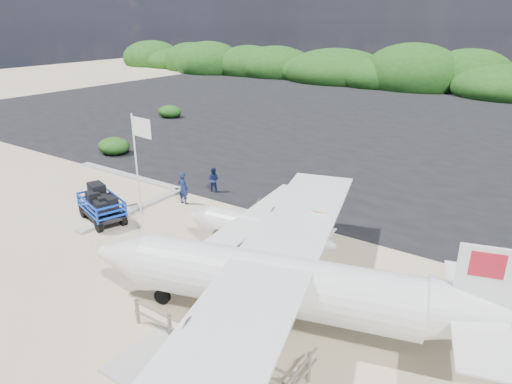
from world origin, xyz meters
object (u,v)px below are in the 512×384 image
baggage_cart (104,221)px  signboard (259,291)px  crew_b (213,179)px  flagpole (144,245)px  aircraft_small (322,109)px  crew_a (183,188)px

baggage_cart → signboard: signboard is taller
baggage_cart → crew_b: (1.96, 6.40, 0.75)m
baggage_cart → flagpole: flagpole is taller
signboard → aircraft_small: size_ratio=0.27×
baggage_cart → flagpole: size_ratio=0.51×
flagpole → signboard: flagpole is taller
signboard → crew_a: (-8.28, 4.82, 0.91)m
flagpole → signboard: bearing=-1.0°
baggage_cart → crew_b: size_ratio=2.04×
crew_a → crew_b: 2.37m
crew_b → signboard: bearing=122.6°
crew_b → aircraft_small: crew_b is taller
signboard → crew_a: size_ratio=1.07×
flagpole → signboard: 6.36m
crew_b → crew_a: bearing=69.7°
flagpole → crew_b: (-1.74, 7.06, 0.75)m
crew_b → aircraft_small: (-6.37, 26.96, -0.75)m
crew_a → signboard: bearing=148.6°
signboard → crew_a: 9.63m
baggage_cart → signboard: size_ratio=1.59×
crew_a → crew_b: crew_a is taller
flagpole → aircraft_small: (-8.11, 34.03, 0.00)m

